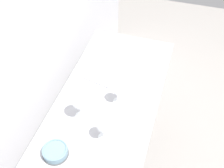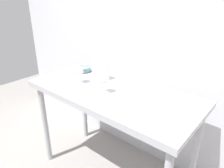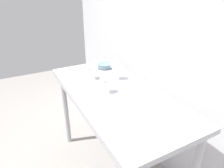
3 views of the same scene
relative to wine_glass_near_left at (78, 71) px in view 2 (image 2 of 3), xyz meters
name	(u,v)px [view 2 (image 2 of 3)]	position (x,y,z in m)	size (l,w,h in m)	color
back_wall	(148,31)	(0.31, 0.57, 0.29)	(3.80, 0.04, 2.60)	silver
steel_counter	(112,102)	(0.31, 0.07, -0.21)	(1.40, 0.65, 0.90)	#A9A9AE
wine_glass_near_left	(78,71)	(0.00, 0.00, 0.00)	(0.08, 0.08, 0.15)	white
wine_glass_far_left	(103,66)	(0.11, 0.19, 0.03)	(0.09, 0.09, 0.19)	white
wine_glass_near_center	(104,80)	(0.29, 0.00, 0.00)	(0.08, 0.08, 0.15)	white
open_notebook	(131,87)	(0.40, 0.20, -0.10)	(0.39, 0.28, 0.01)	white
tasting_sheet_upper	(165,100)	(0.71, 0.18, -0.10)	(0.18, 0.20, 0.00)	white
tasting_bowl	(84,69)	(-0.18, 0.22, -0.08)	(0.15, 0.15, 0.05)	#4C4C4C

